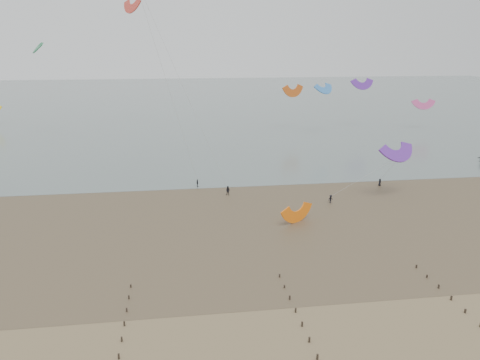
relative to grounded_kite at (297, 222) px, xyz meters
The scene contains 5 objects.
ground 31.61m from the grounded_kite, 110.03° to the right, with size 500.00×500.00×0.00m, color brown.
sea_and_shore 15.63m from the grounded_kite, 162.48° to the left, with size 500.00×665.00×0.03m.
kitesurfers 30.40m from the grounded_kite, 43.28° to the left, with size 149.54×25.09×1.81m.
grounded_kite is the anchor object (origin of this frame).
kites_airborne 66.79m from the grounded_kite, 106.05° to the left, with size 245.72×112.36×39.62m.
Camera 1 is at (-8.05, -38.81, 27.86)m, focal length 35.00 mm.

